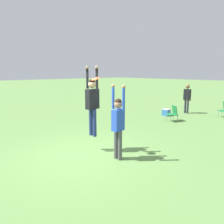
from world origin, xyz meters
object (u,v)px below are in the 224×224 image
at_px(person_jumping, 92,99).
at_px(cooler_box, 166,112).
at_px(person_defending, 118,120).
at_px(person_spectator_near, 187,96).
at_px(camping_chair_1, 173,112).
at_px(frisbee, 95,79).

distance_m(person_jumping, cooler_box, 6.93).
distance_m(person_defending, person_spectator_near, 8.35).
bearing_deg(cooler_box, camping_chair_1, -42.47).
distance_m(person_jumping, person_spectator_near, 8.26).
xyz_separation_m(frisbee, cooler_box, (-1.92, 6.72, -2.12)).
bearing_deg(frisbee, person_defending, 18.36).
bearing_deg(camping_chair_1, frisbee, 131.54).
distance_m(camping_chair_1, person_spectator_near, 2.64).
relative_size(frisbee, person_spectator_near, 0.14).
bearing_deg(person_spectator_near, cooler_box, -116.26).
bearing_deg(person_spectator_near, frisbee, -91.51).
height_order(camping_chair_1, cooler_box, camping_chair_1).
relative_size(person_jumping, cooler_box, 5.62).
bearing_deg(person_spectator_near, person_jumping, -93.64).
relative_size(person_spectator_near, cooler_box, 4.54).
bearing_deg(person_defending, person_spectator_near, -170.00).
height_order(person_spectator_near, cooler_box, person_spectator_near).
relative_size(camping_chair_1, cooler_box, 2.03).
xyz_separation_m(person_defending, person_spectator_near, (-2.23, 8.05, -0.09)).
height_order(person_defending, cooler_box, person_defending).
bearing_deg(person_spectator_near, person_defending, -86.41).
bearing_deg(frisbee, cooler_box, 105.97).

